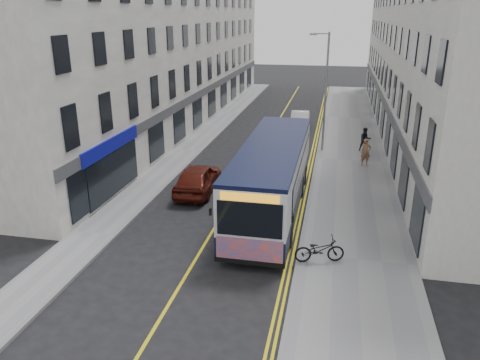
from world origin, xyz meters
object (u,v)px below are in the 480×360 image
at_px(city_bus, 272,175).
at_px(pedestrian_near, 366,152).
at_px(streetlamp, 325,89).
at_px(bicycle, 319,250).
at_px(car_white, 300,121).
at_px(car_maroon, 198,178).
at_px(pedestrian_far, 365,140).

distance_m(city_bus, pedestrian_near, 9.41).
height_order(streetlamp, city_bus, streetlamp).
distance_m(streetlamp, bicycle, 16.17).
xyz_separation_m(city_bus, bicycle, (2.52, -4.71, -1.25)).
distance_m(car_white, car_maroon, 16.22).
xyz_separation_m(streetlamp, car_white, (-2.04, 6.45, -3.68)).
relative_size(streetlamp, car_white, 1.88).
distance_m(streetlamp, pedestrian_near, 5.33).
height_order(city_bus, pedestrian_far, city_bus).
bearing_deg(car_white, bicycle, -85.51).
height_order(bicycle, car_maroon, car_maroon).
bearing_deg(pedestrian_far, city_bus, -124.76).
relative_size(city_bus, pedestrian_far, 7.23).
bearing_deg(bicycle, city_bus, 12.76).
height_order(city_bus, pedestrian_near, city_bus).
height_order(streetlamp, pedestrian_far, streetlamp).
bearing_deg(city_bus, pedestrian_far, 66.79).
xyz_separation_m(pedestrian_far, car_maroon, (-9.12, -9.56, -0.15)).
height_order(pedestrian_near, car_white, pedestrian_near).
bearing_deg(city_bus, car_white, 90.42).
distance_m(city_bus, bicycle, 5.48).
distance_m(pedestrian_near, pedestrian_far, 3.27).
bearing_deg(city_bus, car_maroon, 157.42).
relative_size(bicycle, car_maroon, 0.42).
distance_m(bicycle, pedestrian_near, 12.97).
height_order(pedestrian_far, car_white, pedestrian_far).
distance_m(city_bus, car_white, 17.49).
height_order(bicycle, car_white, car_white).
bearing_deg(car_maroon, bicycle, 134.54).
height_order(streetlamp, car_maroon, streetlamp).
bearing_deg(car_white, pedestrian_far, -53.17).
height_order(pedestrian_near, car_maroon, pedestrian_near).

